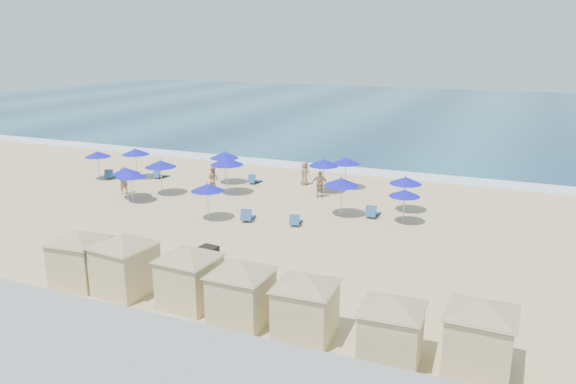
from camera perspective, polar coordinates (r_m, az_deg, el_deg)
The scene contains 35 objects.
ground at distance 31.06m, azimuth -4.79°, elevation -3.59°, with size 160.00×160.00×0.00m, color tan.
ocean at distance 82.67m, azimuth 13.57°, elevation 7.92°, with size 160.00×80.00×0.06m, color navy.
surf_line at distance 44.79m, azimuth 4.55°, elevation 2.36°, with size 160.00×2.50×0.08m, color white.
seawall at distance 20.89m, azimuth -22.93°, elevation -12.67°, with size 160.00×6.10×1.22m.
trash_bin at distance 26.23m, azimuth -8.17°, elevation -6.38°, with size 0.81×0.81×0.81m, color black.
cabana_0 at distance 25.03m, azimuth -20.42°, elevation -5.58°, with size 4.21×4.21×2.65m.
cabana_1 at distance 23.66m, azimuth -16.31°, elevation -6.22°, with size 4.42×4.42×2.79m.
cabana_2 at distance 22.02m, azimuth -10.02°, elevation -7.64°, with size 4.25×4.25×2.67m.
cabana_3 at distance 20.50m, azimuth -4.79°, elevation -9.25°, with size 4.25×4.25×2.66m.
cabana_4 at distance 19.52m, azimuth 1.80°, elevation -10.60°, with size 4.17×4.17×2.62m.
cabana_5 at distance 18.44m, azimuth 10.50°, elevation -12.68°, with size 4.04×4.04×2.54m.
cabana_6 at distance 18.63m, azimuth 19.00°, elevation -12.69°, with size 4.29×4.29×2.69m.
umbrella_0 at distance 43.39m, azimuth -18.77°, elevation 3.67°, with size 1.92×1.92×2.18m.
umbrella_1 at distance 37.87m, azimuth -12.83°, elevation 2.81°, with size 2.12×2.12×2.41m.
umbrella_2 at distance 42.82m, azimuth -15.24°, elevation 3.98°, with size 2.05×2.05×2.34m.
umbrella_3 at distance 37.48m, azimuth -16.13°, elevation 2.07°, with size 1.87×1.87×2.12m.
umbrella_4 at distance 40.07m, azimuth -6.49°, elevation 3.75°, with size 2.10×2.10×2.40m.
umbrella_5 at distance 37.25m, azimuth -6.23°, elevation 3.12°, with size 2.26×2.26×2.57m.
umbrella_6 at distance 32.07m, azimuth -8.19°, elevation 0.47°, with size 1.93×1.93×2.20m.
umbrella_7 at distance 37.50m, azimuth 3.65°, elevation 2.99°, with size 2.08×2.08×2.37m.
umbrella_8 at distance 32.50m, azimuth 5.43°, elevation 1.04°, with size 2.09×2.09×2.38m.
umbrella_9 at distance 38.67m, azimuth 5.90°, elevation 3.16°, with size 1.98×1.98×2.25m.
umbrella_10 at distance 33.92m, azimuth 11.87°, elevation 1.16°, with size 1.96×1.96×2.23m.
umbrella_11 at distance 31.77m, azimuth 11.75°, elevation -0.10°, with size 1.79×1.79×2.04m.
umbrella_12 at distance 36.56m, azimuth -15.66°, elevation 1.76°, with size 1.86×1.86×2.11m.
beach_chair_0 at distance 43.76m, azimuth -17.62°, elevation 1.67°, with size 1.13×1.50×0.76m.
beach_chair_1 at distance 42.88m, azimuth -12.86°, elevation 1.72°, with size 0.78×1.38×0.72m.
beach_chair_2 at distance 40.35m, azimuth -3.45°, elevation 1.24°, with size 0.72×1.35×0.71m.
beach_chair_3 at distance 32.11m, azimuth -4.12°, elevation -2.44°, with size 0.92×1.50×0.77m.
beach_chair_4 at distance 31.29m, azimuth 0.78°, elevation -2.93°, with size 0.78×1.34×0.69m.
beach_chair_5 at distance 33.05m, azimuth 8.58°, elevation -2.05°, with size 0.66×1.43×0.78m.
beachgoer_0 at distance 38.87m, azimuth -16.33°, elevation 1.15°, with size 0.69×0.45×1.89m, color tan.
beachgoer_1 at distance 38.33m, azimuth -7.61°, elevation 1.31°, with size 0.83×0.65×1.71m, color tan.
beachgoer_2 at distance 36.63m, azimuth 3.22°, elevation 0.84°, with size 1.05×0.44×1.80m, color tan.
beachgoer_3 at distance 39.71m, azimuth 1.69°, elevation 1.93°, with size 0.84×0.54×1.71m, color tan.
Camera 1 is at (13.99, -25.86, 10.02)m, focal length 35.00 mm.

